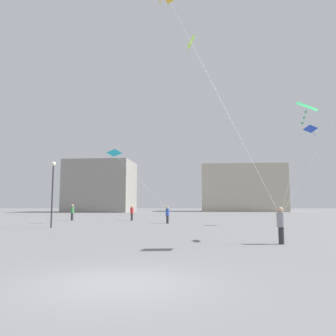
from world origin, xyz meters
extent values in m
plane|color=slate|center=(0.00, 0.00, 0.00)|extent=(300.00, 300.00, 0.00)
cylinder|color=#2D2D33|center=(-0.14, 24.52, 0.38)|extent=(0.25, 0.25, 0.76)
cylinder|color=#3351B7|center=(-0.14, 24.52, 1.08)|extent=(0.36, 0.36, 0.66)
sphere|color=tan|center=(-0.14, 24.52, 1.54)|extent=(0.25, 0.25, 0.25)
cylinder|color=#2D2D33|center=(-4.55, 30.17, 0.39)|extent=(0.26, 0.26, 0.78)
cylinder|color=red|center=(-4.55, 30.17, 1.13)|extent=(0.38, 0.38, 0.68)
sphere|color=tan|center=(-4.55, 30.17, 1.60)|extent=(0.26, 0.26, 0.26)
cylinder|color=#2D2D33|center=(-11.51, 30.08, 0.42)|extent=(0.27, 0.27, 0.84)
cylinder|color=#388C47|center=(-11.51, 30.08, 1.20)|extent=(0.40, 0.40, 0.73)
sphere|color=tan|center=(-11.51, 30.08, 1.71)|extent=(0.27, 0.27, 0.27)
cylinder|color=#2D2D33|center=(6.06, 7.93, 0.39)|extent=(0.26, 0.26, 0.79)
cylinder|color=gray|center=(6.06, 7.93, 1.13)|extent=(0.38, 0.38, 0.69)
sphere|color=tan|center=(6.06, 7.93, 1.60)|extent=(0.26, 0.26, 0.26)
pyramid|color=green|center=(6.88, 6.12, 6.07)|extent=(1.31, 1.19, 0.50)
sphere|color=green|center=(6.84, 6.27, 5.83)|extent=(0.10, 0.10, 0.10)
sphere|color=green|center=(6.80, 6.40, 5.62)|extent=(0.10, 0.10, 0.10)
sphere|color=green|center=(6.77, 6.54, 5.41)|extent=(0.10, 0.10, 0.10)
cylinder|color=silver|center=(6.47, 7.03, 3.67)|extent=(0.83, 1.82, 4.75)
pyramid|color=#8CD12D|center=(2.05, 14.96, 13.64)|extent=(0.63, 1.30, 0.71)
sphere|color=#8CD12D|center=(1.99, 15.08, 13.42)|extent=(0.10, 0.10, 0.10)
sphere|color=#8CD12D|center=(1.91, 15.19, 13.21)|extent=(0.10, 0.10, 0.10)
sphere|color=#8CD12D|center=(1.83, 15.31, 13.00)|extent=(0.10, 0.10, 0.10)
cylinder|color=silver|center=(4.07, 11.45, 7.46)|extent=(4.01, 7.05, 12.33)
pyramid|color=#1EB2C6|center=(-5.50, 24.50, 7.01)|extent=(1.33, 1.06, 0.51)
sphere|color=#1EB2C6|center=(-5.36, 24.53, 6.77)|extent=(0.10, 0.10, 0.10)
sphere|color=#1EB2C6|center=(-5.23, 24.58, 6.56)|extent=(0.10, 0.10, 0.10)
sphere|color=#1EB2C6|center=(-5.09, 24.63, 6.35)|extent=(0.10, 0.10, 0.10)
cylinder|color=silver|center=(-2.81, 24.50, 4.14)|extent=(5.36, 0.06, 5.70)
pyramid|color=blue|center=(13.07, 22.25, 8.71)|extent=(1.04, 0.83, 0.51)
sphere|color=blue|center=(13.15, 22.11, 8.48)|extent=(0.10, 0.10, 0.10)
sphere|color=blue|center=(13.23, 22.00, 8.27)|extent=(0.10, 0.10, 0.10)
sphere|color=blue|center=(13.32, 21.89, 8.06)|extent=(0.10, 0.10, 0.10)
cylinder|color=silver|center=(6.46, 23.37, 5.00)|extent=(13.21, 2.32, 7.41)
cylinder|color=silver|center=(8.26, 8.75, 4.61)|extent=(4.42, 1.66, 6.63)
sphere|color=yellow|center=(0.21, 9.69, 13.36)|extent=(0.10, 0.10, 0.10)
cylinder|color=silver|center=(3.31, 8.93, 7.64)|extent=(5.53, 2.03, 12.70)
cube|color=gray|center=(-19.00, 71.98, 6.17)|extent=(16.17, 12.92, 12.34)
cube|color=#B2A893|center=(17.00, 82.13, 6.14)|extent=(22.21, 13.46, 12.28)
cylinder|color=#2D2D30|center=(-9.11, 18.19, 2.49)|extent=(0.12, 0.12, 4.98)
sphere|color=#EAE5C6|center=(-9.11, 18.19, 5.13)|extent=(0.36, 0.36, 0.36)
camera|label=1|loc=(1.57, -8.03, 1.85)|focal=35.41mm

